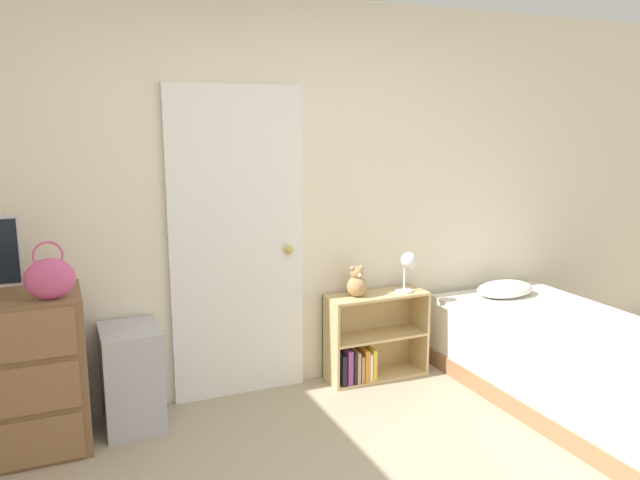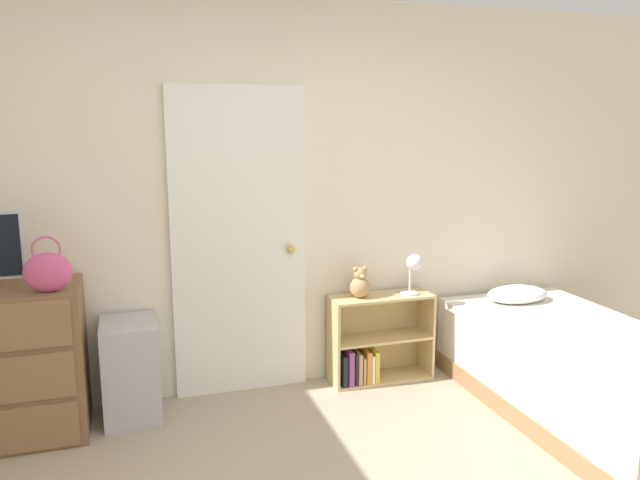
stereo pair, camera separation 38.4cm
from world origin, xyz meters
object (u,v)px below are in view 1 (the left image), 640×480
bookshelf (368,344)px  bed (574,361)px  desk_lamp (408,264)px  storage_bin (132,377)px  handbag (50,278)px  teddy_bear (357,283)px

bookshelf → bed: size_ratio=0.37×
desk_lamp → bookshelf: bearing=170.2°
storage_bin → handbag: bearing=-152.7°
desk_lamp → bed: size_ratio=0.15×
storage_bin → bed: bed is taller
storage_bin → bookshelf: (1.60, 0.08, -0.06)m
handbag → storage_bin: (0.39, 0.20, -0.69)m
storage_bin → bed: 2.76m
desk_lamp → storage_bin: bearing=-179.1°
teddy_bear → desk_lamp: desk_lamp is taller
storage_bin → desk_lamp: (1.88, 0.03, 0.50)m
handbag → bed: 3.17m
handbag → bed: size_ratio=0.16×
teddy_bear → bed: size_ratio=0.11×
storage_bin → teddy_bear: size_ratio=2.82×
desk_lamp → teddy_bear: bearing=173.9°
handbag → bed: bearing=-10.5°
teddy_bear → bed: (1.14, -0.83, -0.44)m
teddy_bear → bed: bearing=-36.1°
teddy_bear → bed: teddy_bear is taller
bed → storage_bin: bearing=163.9°
storage_bin → teddy_bear: 1.56m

